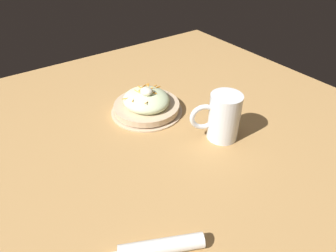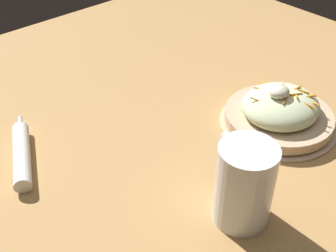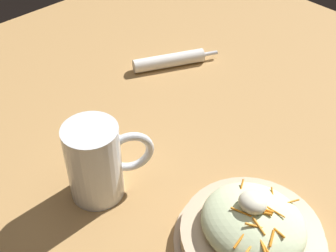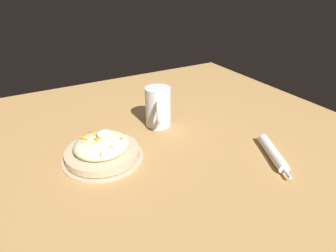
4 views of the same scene
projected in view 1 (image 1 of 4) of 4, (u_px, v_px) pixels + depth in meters
The scene contains 4 objects.
ground_plane at pixel (165, 145), 0.84m from camera, with size 1.43×1.43×0.00m, color #B2844C.
salad_plate at pixel (147, 104), 0.96m from camera, with size 0.23×0.23×0.09m.
beer_mug at pixel (223, 119), 0.83m from camera, with size 0.10×0.14×0.14m.
napkin_roll at pixel (161, 247), 0.57m from camera, with size 0.11×0.19×0.03m.
Camera 1 is at (-0.53, 0.36, 0.54)m, focal length 31.52 mm.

